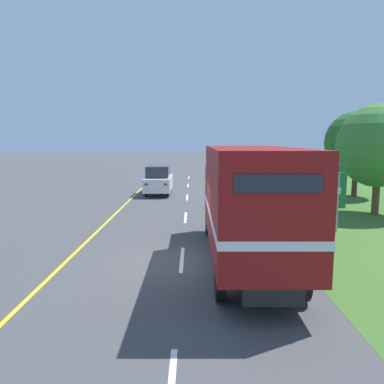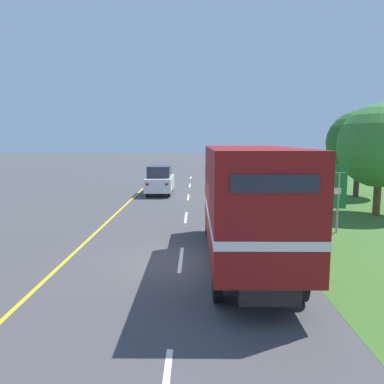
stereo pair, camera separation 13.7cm
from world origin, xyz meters
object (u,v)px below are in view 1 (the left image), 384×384
object	(u,v)px
horse_trailer_truck	(248,201)
roadside_tree_near	(380,146)
highway_sign	(321,191)
delineator_post	(306,234)
roadside_tree_mid	(358,142)
lead_car_white	(159,180)

from	to	relation	value
horse_trailer_truck	roadside_tree_near	size ratio (longest dim) A/B	1.52
horse_trailer_truck	highway_sign	xyz separation A→B (m)	(3.65, 4.15, -0.29)
roadside_tree_near	delineator_post	world-z (taller)	roadside_tree_near
horse_trailer_truck	delineator_post	size ratio (longest dim) A/B	9.10
horse_trailer_truck	roadside_tree_near	xyz separation A→B (m)	(7.81, 7.87, 1.53)
horse_trailer_truck	roadside_tree_near	world-z (taller)	roadside_tree_near
horse_trailer_truck	delineator_post	world-z (taller)	horse_trailer_truck
highway_sign	delineator_post	size ratio (longest dim) A/B	3.00
roadside_tree_mid	delineator_post	size ratio (longest dim) A/B	6.11
roadside_tree_near	delineator_post	xyz separation A→B (m)	(-5.37, -5.93, -3.06)
horse_trailer_truck	highway_sign	bearing A→B (deg)	48.64
lead_car_white	delineator_post	distance (m)	14.84
highway_sign	roadside_tree_near	bearing A→B (deg)	41.86
highway_sign	roadside_tree_near	xyz separation A→B (m)	(4.15, 3.72, 1.83)
horse_trailer_truck	delineator_post	distance (m)	3.46
delineator_post	roadside_tree_near	bearing A→B (deg)	47.84
lead_car_white	roadside_tree_mid	size ratio (longest dim) A/B	0.75
lead_car_white	roadside_tree_near	world-z (taller)	roadside_tree_near
horse_trailer_truck	roadside_tree_near	bearing A→B (deg)	45.24
highway_sign	horse_trailer_truck	bearing A→B (deg)	-131.36
horse_trailer_truck	roadside_tree_mid	xyz separation A→B (m)	(9.44, 14.19, 1.65)
highway_sign	lead_car_white	bearing A→B (deg)	124.66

